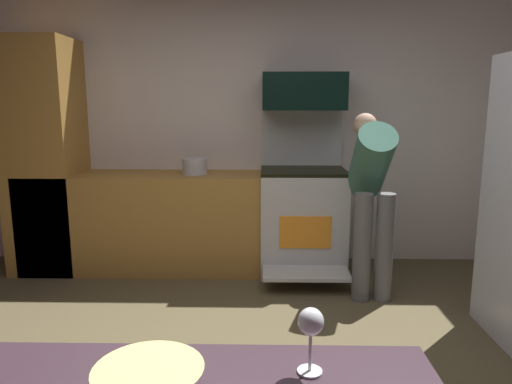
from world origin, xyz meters
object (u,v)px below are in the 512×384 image
oven_range (302,217)px  stock_pot (195,166)px  wine_glass_mid (311,326)px  mixing_bowl_prep (149,381)px  person_cook (371,187)px  microwave (304,92)px

oven_range → stock_pot: (-0.98, 0.01, 0.47)m
wine_glass_mid → stock_pot: size_ratio=0.71×
stock_pot → mixing_bowl_prep: bearing=-83.3°
mixing_bowl_prep → stock_pot: stock_pot is taller
mixing_bowl_prep → oven_range: bearing=79.7°
mixing_bowl_prep → wine_glass_mid: (0.36, 0.09, 0.09)m
oven_range → stock_pot: 1.09m
mixing_bowl_prep → stock_pot: size_ratio=1.07×
oven_range → person_cook: oven_range is taller
person_cook → stock_pot: person_cook is taller
wine_glass_mid → stock_pot: (-0.75, 3.21, -0.05)m
microwave → stock_pot: 1.19m
person_cook → wine_glass_mid: 2.78m
mixing_bowl_prep → stock_pot: (-0.39, 3.30, 0.04)m
person_cook → mixing_bowl_prep: (-1.10, -2.76, 0.05)m
oven_range → microwave: 1.14m
microwave → person_cook: 1.10m
microwave → stock_pot: (-0.98, -0.08, -0.67)m
microwave → mixing_bowl_prep: microwave is taller
oven_range → mixing_bowl_prep: bearing=-100.3°
person_cook → mixing_bowl_prep: 2.97m
oven_range → wine_glass_mid: 3.25m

